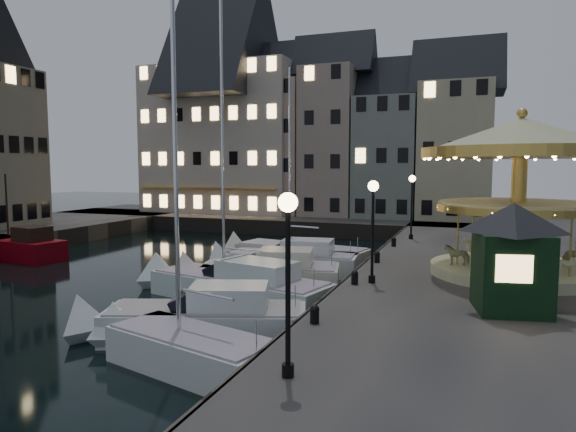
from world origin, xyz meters
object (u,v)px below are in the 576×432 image
at_px(motorboat_c, 232,285).
at_px(red_fishing_boat, 20,248).
at_px(ticket_kiosk, 513,238).
at_px(streetlamp_a, 288,258).
at_px(motorboat_e, 286,261).
at_px(streetlamp_c, 412,198).
at_px(motorboat_d, 261,274).
at_px(motorboat_b, 194,322).
at_px(bollard_d, 394,241).
at_px(motorboat_a, 179,349).
at_px(carousel, 520,166).
at_px(bollard_b, 355,277).
at_px(bollard_a, 315,313).
at_px(streetlamp_b, 373,217).
at_px(motorboat_f, 293,254).
at_px(bollard_c, 377,256).

xyz_separation_m(motorboat_c, red_fishing_boat, (-17.69, 4.61, 0.01)).
relative_size(motorboat_c, ticket_kiosk, 3.21).
xyz_separation_m(streetlamp_a, motorboat_e, (-6.17, 16.54, -3.37)).
distance_m(motorboat_c, motorboat_e, 6.50).
relative_size(streetlamp_c, motorboat_d, 0.52).
bearing_deg(ticket_kiosk, motorboat_b, -165.35).
height_order(bollard_d, motorboat_a, motorboat_a).
xyz_separation_m(motorboat_a, carousel, (10.04, 11.07, 5.50)).
xyz_separation_m(bollard_d, motorboat_d, (-5.49, -7.19, -0.96)).
height_order(streetlamp_c, red_fishing_boat, red_fishing_boat).
xyz_separation_m(bollard_b, motorboat_a, (-3.82, -7.01, -1.07)).
bearing_deg(red_fishing_boat, motorboat_d, -5.87).
bearing_deg(carousel, streetlamp_c, 119.48).
height_order(motorboat_d, red_fishing_boat, red_fishing_boat).
relative_size(carousel, ticket_kiosk, 2.03).
relative_size(bollard_a, bollard_b, 1.00).
relative_size(streetlamp_a, motorboat_e, 0.50).
height_order(bollard_b, motorboat_c, motorboat_c).
distance_m(motorboat_a, ticket_kiosk, 11.14).
bearing_deg(streetlamp_a, red_fishing_boat, 148.64).
distance_m(streetlamp_a, streetlamp_c, 23.50).
relative_size(motorboat_e, red_fishing_boat, 1.18).
height_order(streetlamp_c, motorboat_b, streetlamp_c).
xyz_separation_m(streetlamp_a, streetlamp_b, (0.00, 10.00, 0.00)).
xyz_separation_m(motorboat_b, motorboat_f, (-1.55, 14.75, -0.11)).
bearing_deg(streetlamp_b, bollard_a, -95.71).
relative_size(motorboat_a, motorboat_b, 1.37).
bearing_deg(bollard_d, bollard_c, -90.00).
xyz_separation_m(bollard_c, motorboat_c, (-5.75, -4.46, -0.92)).
bearing_deg(motorboat_a, motorboat_f, 97.87).
relative_size(bollard_c, motorboat_c, 0.04).
bearing_deg(ticket_kiosk, motorboat_a, -152.39).
relative_size(streetlamp_b, bollard_c, 7.32).
height_order(streetlamp_a, motorboat_d, streetlamp_a).
xyz_separation_m(carousel, ticket_kiosk, (-0.58, -6.12, -2.33)).
xyz_separation_m(bollard_d, ticket_kiosk, (5.64, -12.56, 2.11)).
relative_size(bollard_b, bollard_c, 1.00).
height_order(bollard_b, motorboat_d, motorboat_d).
xyz_separation_m(bollard_a, motorboat_e, (-5.57, 12.54, -0.96)).
bearing_deg(carousel, motorboat_c, -163.62).
xyz_separation_m(bollard_d, motorboat_a, (-3.82, -17.51, -1.07)).
height_order(motorboat_d, carousel, carousel).
bearing_deg(bollard_c, streetlamp_c, 86.19).
distance_m(motorboat_e, carousel, 13.30).
xyz_separation_m(bollard_a, motorboat_a, (-3.82, -1.51, -1.07)).
xyz_separation_m(streetlamp_a, carousel, (5.62, 13.56, 2.02)).
xyz_separation_m(streetlamp_a, motorboat_c, (-6.35, 10.04, -3.34)).
relative_size(bollard_a, bollard_d, 1.00).
distance_m(motorboat_f, carousel, 14.81).
xyz_separation_m(bollard_c, bollard_d, (0.00, 5.50, 0.00)).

